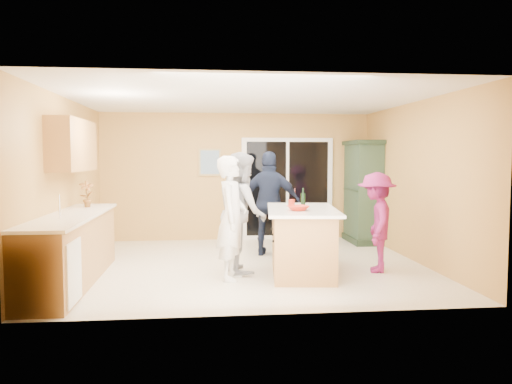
{
  "coord_description": "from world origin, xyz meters",
  "views": [
    {
      "loc": [
        -0.67,
        -7.75,
        1.7
      ],
      "look_at": [
        0.15,
        0.1,
        1.15
      ],
      "focal_mm": 35.0,
      "sensor_mm": 36.0,
      "label": 1
    }
  ],
  "objects": [
    {
      "name": "serving_bowl",
      "position": [
        0.64,
        -0.91,
        0.99
      ],
      "size": [
        0.37,
        0.37,
        0.07
      ],
      "primitive_type": "imported",
      "rotation": [
        0.0,
        0.0,
        0.35
      ],
      "color": "red",
      "rests_on": "kitchen_island"
    },
    {
      "name": "wall_right",
      "position": [
        2.75,
        0.0,
        1.3
      ],
      "size": [
        0.1,
        5.0,
        2.6
      ],
      "primitive_type": "cube",
      "color": "#F0BB63",
      "rests_on": "ground"
    },
    {
      "name": "wall_back",
      "position": [
        0.0,
        2.5,
        1.3
      ],
      "size": [
        5.5,
        0.1,
        2.6
      ],
      "primitive_type": "cube",
      "color": "#F0BB63",
      "rests_on": "ground"
    },
    {
      "name": "framed_picture",
      "position": [
        -0.55,
        2.48,
        1.6
      ],
      "size": [
        0.46,
        0.04,
        0.56
      ],
      "color": "tan",
      "rests_on": "wall_back"
    },
    {
      "name": "green_hutch",
      "position": [
        2.49,
        1.9,
        0.99
      ],
      "size": [
        0.58,
        1.11,
        2.03
      ],
      "color": "#1E3020",
      "rests_on": "floor"
    },
    {
      "name": "ceiling",
      "position": [
        0.0,
        0.0,
        2.6
      ],
      "size": [
        5.5,
        5.0,
        0.1
      ],
      "primitive_type": "cube",
      "color": "silver",
      "rests_on": "wall_back"
    },
    {
      "name": "tumbler_near",
      "position": [
        0.61,
        -0.51,
        1.02
      ],
      "size": [
        0.11,
        0.11,
        0.12
      ],
      "primitive_type": "cylinder",
      "rotation": [
        0.0,
        0.0,
        -0.4
      ],
      "color": "red",
      "rests_on": "kitchen_island"
    },
    {
      "name": "tulip_vase",
      "position": [
        -2.45,
        0.04,
        1.15
      ],
      "size": [
        0.25,
        0.19,
        0.41
      ],
      "primitive_type": "imported",
      "rotation": [
        0.0,
        0.0,
        0.24
      ],
      "color": "red",
      "rests_on": "left_cabinet_run"
    },
    {
      "name": "woman_white",
      "position": [
        -0.29,
        -0.88,
        0.86
      ],
      "size": [
        0.55,
        0.71,
        1.72
      ],
      "primitive_type": "imported",
      "rotation": [
        0.0,
        0.0,
        1.34
      ],
      "color": "silver",
      "rests_on": "floor"
    },
    {
      "name": "upper_cabinets",
      "position": [
        -2.58,
        -0.2,
        1.88
      ],
      "size": [
        0.35,
        1.6,
        0.75
      ],
      "primitive_type": "cube",
      "color": "#AB7942",
      "rests_on": "wall_left"
    },
    {
      "name": "wall_front",
      "position": [
        0.0,
        -2.5,
        1.3
      ],
      "size": [
        5.5,
        0.1,
        2.6
      ],
      "primitive_type": "cube",
      "color": "#F0BB63",
      "rests_on": "ground"
    },
    {
      "name": "woman_magenta",
      "position": [
        1.87,
        -0.63,
        0.74
      ],
      "size": [
        0.81,
        1.08,
        1.48
      ],
      "primitive_type": "imported",
      "rotation": [
        0.0,
        0.0,
        -1.88
      ],
      "color": "#8E1F65",
      "rests_on": "floor"
    },
    {
      "name": "tumbler_far",
      "position": [
        0.69,
        -0.2,
        1.01
      ],
      "size": [
        0.07,
        0.07,
        0.1
      ],
      "primitive_type": "cylinder",
      "rotation": [
        0.0,
        0.0,
        -0.01
      ],
      "color": "red",
      "rests_on": "kitchen_island"
    },
    {
      "name": "white_plate",
      "position": [
        0.74,
        -0.44,
        0.96
      ],
      "size": [
        0.25,
        0.25,
        0.01
      ],
      "primitive_type": "cylinder",
      "rotation": [
        0.0,
        0.0,
        0.25
      ],
      "color": "silver",
      "rests_on": "kitchen_island"
    },
    {
      "name": "left_cabinet_run",
      "position": [
        -2.45,
        -1.05,
        0.46
      ],
      "size": [
        0.65,
        3.05,
        1.24
      ],
      "color": "#AB7942",
      "rests_on": "floor"
    },
    {
      "name": "sliding_door",
      "position": [
        1.05,
        2.46,
        1.05
      ],
      "size": [
        1.9,
        0.07,
        2.1
      ],
      "color": "white",
      "rests_on": "floor"
    },
    {
      "name": "wall_left",
      "position": [
        -2.75,
        0.0,
        1.3
      ],
      "size": [
        0.1,
        5.0,
        2.6
      ],
      "primitive_type": "cube",
      "color": "#F0BB63",
      "rests_on": "ground"
    },
    {
      "name": "woman_navy",
      "position": [
        0.46,
        0.77,
        0.9
      ],
      "size": [
        1.13,
        0.67,
        1.8
      ],
      "primitive_type": "imported",
      "rotation": [
        0.0,
        0.0,
        2.91
      ],
      "color": "#1B243C",
      "rests_on": "floor"
    },
    {
      "name": "woman_grey",
      "position": [
        -0.11,
        -0.42,
        0.89
      ],
      "size": [
        0.77,
        0.94,
        1.78
      ],
      "primitive_type": "imported",
      "rotation": [
        0.0,
        0.0,
        1.69
      ],
      "color": "#A2A3A5",
      "rests_on": "floor"
    },
    {
      "name": "wine_bottle",
      "position": [
        0.8,
        -0.45,
        1.07
      ],
      "size": [
        0.07,
        0.07,
        0.29
      ],
      "rotation": [
        0.0,
        0.0,
        0.09
      ],
      "color": "black",
      "rests_on": "kitchen_island"
    },
    {
      "name": "kitchen_island",
      "position": [
        0.75,
        -0.64,
        0.45
      ],
      "size": [
        1.2,
        1.92,
        0.96
      ],
      "rotation": [
        0.0,
        0.0,
        -0.12
      ],
      "color": "#AB7942",
      "rests_on": "floor"
    },
    {
      "name": "floor",
      "position": [
        0.0,
        0.0,
        0.0
      ],
      "size": [
        5.5,
        5.5,
        0.0
      ],
      "primitive_type": "plane",
      "color": "white",
      "rests_on": "ground"
    }
  ]
}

